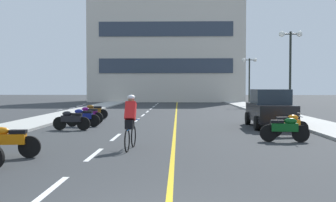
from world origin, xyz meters
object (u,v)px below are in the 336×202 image
motorcycle_3 (285,129)px  motorcycle_5 (71,120)px  street_lamp_mid (290,54)px  motorcycle_8 (93,111)px  parked_car_near (270,108)px  motorcycle_6 (83,117)px  motorcycle_2 (8,141)px  street_lamp_far (249,70)px  motorcycle_7 (89,114)px  cyclist_rider (130,121)px  motorcycle_4 (288,125)px

motorcycle_3 → motorcycle_5: same height
street_lamp_mid → motorcycle_3: street_lamp_mid is taller
motorcycle_8 → motorcycle_3: bearing=-48.2°
parked_car_near → motorcycle_6: parked_car_near is taller
parked_car_near → motorcycle_8: bearing=153.7°
motorcycle_2 → parked_car_near: bearing=43.7°
street_lamp_far → motorcycle_3: bearing=-97.1°
street_lamp_far → parked_car_near: bearing=-97.1°
motorcycle_5 → motorcycle_6: size_ratio=1.00×
motorcycle_3 → motorcycle_6: same height
motorcycle_3 → parked_car_near: bearing=82.9°
street_lamp_mid → parked_car_near: size_ratio=1.25×
motorcycle_7 → motorcycle_8: (-0.32, 2.76, 0.00)m
parked_car_near → motorcycle_3: (-0.65, -5.19, -0.44)m
motorcycle_2 → motorcycle_3: (8.35, 3.41, 0.00)m
motorcycle_2 → motorcycle_6: (-0.03, 8.67, 0.00)m
motorcycle_3 → cyclist_rider: size_ratio=0.96×
motorcycle_6 → motorcycle_8: bearing=95.6°
parked_car_near → motorcycle_2: bearing=-136.3°
street_lamp_mid → motorcycle_5: size_ratio=3.11×
street_lamp_mid → motorcycle_4: 10.70m
motorcycle_6 → motorcycle_5: bearing=-94.8°
motorcycle_3 → motorcycle_5: 9.26m
street_lamp_far → motorcycle_2: size_ratio=2.69×
street_lamp_mid → cyclist_rider: size_ratio=2.99×
parked_car_near → motorcycle_5: 9.30m
motorcycle_8 → cyclist_rider: bearing=-72.8°
motorcycle_5 → motorcycle_8: same height
street_lamp_mid → motorcycle_7: (-11.76, -4.19, -3.50)m
street_lamp_far → motorcycle_7: (-11.61, -17.90, -3.05)m
street_lamp_mid → street_lamp_far: 13.72m
motorcycle_5 → motorcycle_8: bearing=92.9°
parked_car_near → motorcycle_2: parked_car_near is taller
street_lamp_far → motorcycle_6: 23.05m
motorcycle_5 → motorcycle_4: bearing=-13.1°
motorcycle_2 → motorcycle_8: same height
street_lamp_mid → cyclist_rider: bearing=-122.9°
motorcycle_3 → motorcycle_5: bearing=156.8°
motorcycle_6 → motorcycle_7: 1.86m
motorcycle_6 → cyclist_rider: cyclist_rider is taller
motorcycle_8 → cyclist_rider: 12.21m
motorcycle_3 → motorcycle_5: (-8.51, 3.66, 0.00)m
parked_car_near → motorcycle_7: (-9.15, 1.92, -0.44)m
motorcycle_4 → cyclist_rider: 6.67m
motorcycle_5 → motorcycle_7: size_ratio=1.04×
motorcycle_2 → motorcycle_4: bearing=29.2°
motorcycle_8 → motorcycle_7: bearing=-83.4°
motorcycle_2 → motorcycle_8: (-0.47, 13.29, 0.00)m
street_lamp_far → motorcycle_7: bearing=-123.0°
parked_car_near → cyclist_rider: 9.11m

